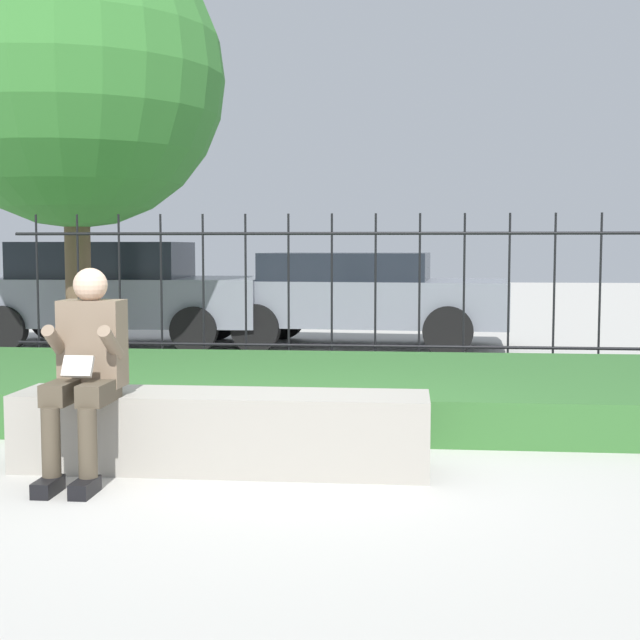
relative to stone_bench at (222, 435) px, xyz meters
name	(u,v)px	position (x,y,z in m)	size (l,w,h in m)	color
ground_plane	(279,471)	(0.37, 0.00, -0.22)	(60.00, 60.00, 0.00)	#B2AFA8
stone_bench	(222,435)	(0.00, 0.00, 0.00)	(2.64, 0.54, 0.50)	gray
person_seated_reader	(86,363)	(-0.77, -0.31, 0.50)	(0.42, 0.73, 1.30)	black
grass_berm	(314,390)	(0.37, 2.18, -0.05)	(9.04, 2.97, 0.34)	#33662D
iron_fence	(332,293)	(0.37, 4.00, 0.70)	(7.04, 0.03, 1.78)	black
car_parked_left	(114,291)	(-3.03, 6.90, 0.56)	(4.26, 2.09, 1.49)	slate
car_parked_center	(356,295)	(0.46, 7.03, 0.51)	(4.24, 2.19, 1.33)	slate
tree_behind_fence	(74,78)	(-2.82, 4.99, 3.22)	(3.62, 3.62, 5.26)	brown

